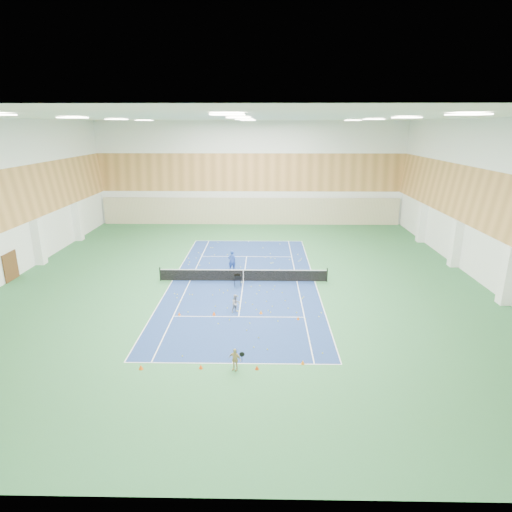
# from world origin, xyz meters

# --- Properties ---
(ground) EXTENTS (40.00, 40.00, 0.00)m
(ground) POSITION_xyz_m (0.00, 0.00, 0.00)
(ground) COLOR #2B6638
(ground) RESTS_ON ground
(room_shell) EXTENTS (36.00, 40.00, 12.00)m
(room_shell) POSITION_xyz_m (0.00, 0.00, 6.00)
(room_shell) COLOR white
(room_shell) RESTS_ON ground
(wood_cladding) EXTENTS (36.00, 40.00, 8.00)m
(wood_cladding) POSITION_xyz_m (0.00, 0.00, 8.00)
(wood_cladding) COLOR #C58849
(wood_cladding) RESTS_ON room_shell
(ceiling_light_grid) EXTENTS (21.40, 25.40, 0.06)m
(ceiling_light_grid) POSITION_xyz_m (0.00, 0.00, 11.92)
(ceiling_light_grid) COLOR silver
(ceiling_light_grid) RESTS_ON room_shell
(court_surface) EXTENTS (10.97, 23.77, 0.01)m
(court_surface) POSITION_xyz_m (0.00, 0.00, 0.01)
(court_surface) COLOR navy
(court_surface) RESTS_ON ground
(tennis_balls_scatter) EXTENTS (10.57, 22.77, 0.07)m
(tennis_balls_scatter) POSITION_xyz_m (0.00, 0.00, 0.05)
(tennis_balls_scatter) COLOR yellow
(tennis_balls_scatter) RESTS_ON ground
(tennis_net) EXTENTS (12.80, 0.10, 1.10)m
(tennis_net) POSITION_xyz_m (0.00, 0.00, 0.55)
(tennis_net) COLOR black
(tennis_net) RESTS_ON ground
(back_curtain) EXTENTS (35.40, 0.16, 3.20)m
(back_curtain) POSITION_xyz_m (0.00, 19.75, 1.60)
(back_curtain) COLOR #C6B793
(back_curtain) RESTS_ON ground
(door_left_b) EXTENTS (0.08, 1.80, 2.20)m
(door_left_b) POSITION_xyz_m (-17.92, 0.00, 1.10)
(door_left_b) COLOR #593319
(door_left_b) RESTS_ON ground
(coach) EXTENTS (0.73, 0.60, 1.72)m
(coach) POSITION_xyz_m (-1.06, 2.54, 0.86)
(coach) COLOR #22409D
(coach) RESTS_ON ground
(child_court) EXTENTS (0.74, 0.71, 1.20)m
(child_court) POSITION_xyz_m (-0.22, -5.68, 0.60)
(child_court) COLOR #9B9CA4
(child_court) RESTS_ON ground
(child_apron) EXTENTS (0.73, 0.53, 1.16)m
(child_apron) POSITION_xyz_m (0.16, -12.44, 0.58)
(child_apron) COLOR tan
(child_apron) RESTS_ON ground
(ball_cart) EXTENTS (0.60, 0.60, 0.91)m
(ball_cart) POSITION_xyz_m (-0.38, -1.13, 0.46)
(ball_cart) COLOR black
(ball_cart) RESTS_ON ground
(cone_svc_a) EXTENTS (0.19, 0.19, 0.21)m
(cone_svc_a) POSITION_xyz_m (-3.77, -6.22, 0.11)
(cone_svc_a) COLOR #FF5E0D
(cone_svc_a) RESTS_ON ground
(cone_svc_b) EXTENTS (0.23, 0.23, 0.25)m
(cone_svc_b) POSITION_xyz_m (-1.57, -6.17, 0.13)
(cone_svc_b) COLOR #E1510B
(cone_svc_b) RESTS_ON ground
(cone_svc_c) EXTENTS (0.22, 0.22, 0.24)m
(cone_svc_c) POSITION_xyz_m (1.39, -5.92, 0.12)
(cone_svc_c) COLOR orange
(cone_svc_c) RESTS_ON ground
(cone_svc_d) EXTENTS (0.19, 0.19, 0.21)m
(cone_svc_d) POSITION_xyz_m (3.69, -6.73, 0.11)
(cone_svc_d) COLOR orange
(cone_svc_d) RESTS_ON ground
(cone_base_a) EXTENTS (0.22, 0.22, 0.25)m
(cone_base_a) POSITION_xyz_m (-4.46, -12.48, 0.12)
(cone_base_a) COLOR #F7560D
(cone_base_a) RESTS_ON ground
(cone_base_b) EXTENTS (0.20, 0.20, 0.22)m
(cone_base_b) POSITION_xyz_m (-1.53, -12.35, 0.11)
(cone_base_b) COLOR #EE4A0C
(cone_base_b) RESTS_ON ground
(cone_base_c) EXTENTS (0.20, 0.20, 0.22)m
(cone_base_c) POSITION_xyz_m (1.24, -12.39, 0.11)
(cone_base_c) COLOR #D73E0B
(cone_base_c) RESTS_ON ground
(cone_base_d) EXTENTS (0.20, 0.20, 0.22)m
(cone_base_d) POSITION_xyz_m (3.53, -11.86, 0.11)
(cone_base_d) COLOR orange
(cone_base_d) RESTS_ON ground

